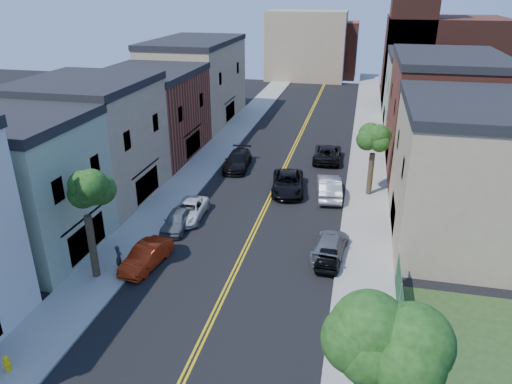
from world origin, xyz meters
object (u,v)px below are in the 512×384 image
Objects in this scene: grey_car_right at (330,245)px; pedestrian_left at (119,257)px; fire_hydrant at (7,363)px; black_car_left at (238,161)px; black_car_right at (329,253)px; dark_car_right_far at (327,153)px; grey_car_left at (177,220)px; white_pickup at (189,210)px; red_sedan at (146,256)px; black_suv_lane at (288,183)px; silver_car_right at (329,187)px; pedestrian_right at (357,377)px.

pedestrian_left is at bearing 26.69° from grey_car_right.
black_car_left is at bearing 82.88° from fire_hydrant.
black_car_right is 0.71× the size of dark_car_right_far.
black_car_right is at bearing 43.34° from fire_hydrant.
black_car_left is at bearing 82.16° from grey_car_left.
white_pickup is 11.11m from black_car_left.
white_pickup is 0.96× the size of grey_car_right.
black_suv_lane is at bearing 71.39° from red_sedan.
silver_car_right reaches higher than black_car_right.
red_sedan is at bearing 15.24° from black_car_right.
white_pickup is 11.71m from silver_car_right.
black_suv_lane is (-4.30, 9.60, 0.09)m from grey_car_right.
pedestrian_left is (-12.39, -4.70, 0.25)m from grey_car_right.
grey_car_left is 18.11m from pedestrian_right.
red_sedan is at bearing -74.49° from pedestrian_left.
black_car_right is at bearing -23.15° from white_pickup.
black_suv_lane reaches higher than dark_car_right_far.
pedestrian_left is at bearing -104.75° from white_pickup.
dark_car_right_far reaches higher than black_car_right.
pedestrian_left is (-8.09, -14.30, 0.15)m from black_suv_lane.
pedestrian_right reaches higher than grey_car_left.
black_car_left is 18.04m from black_car_right.
pedestrian_left reaches higher than white_pickup.
grey_car_right is 2.84× the size of pedestrian_right.
pedestrian_left is at bearing -41.63° from pedestrian_right.
fire_hydrant is (-3.46, -27.67, -0.21)m from black_car_left.
pedestrian_right is (6.29, -21.02, 0.20)m from black_suv_lane.
grey_car_left is 19.39m from dark_car_right_far.
black_car_left is 27.89m from fire_hydrant.
grey_car_left reaches higher than black_car_right.
black_suv_lane is at bearing 68.71° from fire_hydrant.
grey_car_right is 13.25m from pedestrian_left.
white_pickup is at bearing 95.42° from red_sedan.
dark_car_right_far is 9.05m from black_suv_lane.
grey_car_left is (0.03, 5.09, -0.03)m from red_sedan.
white_pickup is 16.80m from fire_hydrant.
grey_car_left is 1.00× the size of black_car_right.
grey_car_right is at bearing -73.80° from black_suv_lane.
pedestrian_right reaches higher than pedestrian_left.
black_suv_lane reaches higher than black_car_left.
white_pickup is 1.16× the size of black_car_right.
black_car_left is 3.40× the size of pedestrian_left.
silver_car_right reaches higher than red_sedan.
black_car_right is at bearing -89.00° from pedestrian_left.
silver_car_right is at bearing -79.09° from grey_car_right.
red_sedan is 1.64m from pedestrian_left.
fire_hydrant is at bearing -101.95° from grey_car_left.
pedestrian_left is (-1.39, -0.84, 0.23)m from red_sedan.
silver_car_right is (10.19, 13.17, 0.15)m from red_sedan.
grey_car_left is 0.70× the size of black_suv_lane.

